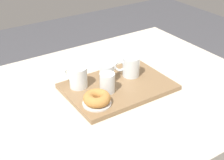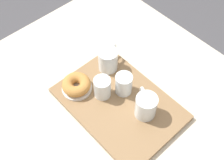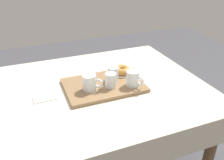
# 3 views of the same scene
# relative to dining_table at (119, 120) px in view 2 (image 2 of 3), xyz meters

# --- Properties ---
(dining_table) EXTENTS (1.26, 1.05, 0.73)m
(dining_table) POSITION_rel_dining_table_xyz_m (0.00, 0.00, 0.00)
(dining_table) COLOR beige
(dining_table) RESTS_ON ground
(serving_tray) EXTENTS (0.47, 0.33, 0.02)m
(serving_tray) POSITION_rel_dining_table_xyz_m (-0.01, 0.01, 0.10)
(serving_tray) COLOR olive
(serving_tray) RESTS_ON dining_table
(tea_mug_left) EXTENTS (0.11, 0.09, 0.09)m
(tea_mug_left) POSITION_rel_dining_table_xyz_m (0.08, 0.05, 0.15)
(tea_mug_left) COLOR white
(tea_mug_left) RESTS_ON serving_tray
(tea_mug_right) EXTENTS (0.08, 0.12, 0.09)m
(tea_mug_right) POSITION_rel_dining_table_xyz_m (-0.17, 0.10, 0.15)
(tea_mug_right) COLOR white
(tea_mug_right) RESTS_ON serving_tray
(water_glass_near) EXTENTS (0.07, 0.07, 0.09)m
(water_glass_near) POSITION_rel_dining_table_xyz_m (-0.04, 0.06, 0.15)
(water_glass_near) COLOR white
(water_glass_near) RESTS_ON serving_tray
(water_glass_far) EXTENTS (0.07, 0.07, 0.09)m
(water_glass_far) POSITION_rel_dining_table_xyz_m (-0.08, -0.01, 0.15)
(water_glass_far) COLOR white
(water_glass_far) RESTS_ON serving_tray
(donut_plate_left) EXTENTS (0.12, 0.12, 0.01)m
(donut_plate_left) POSITION_rel_dining_table_xyz_m (-0.17, -0.07, 0.11)
(donut_plate_left) COLOR white
(donut_plate_left) RESTS_ON serving_tray
(sugar_donut_left) EXTENTS (0.11, 0.11, 0.04)m
(sugar_donut_left) POSITION_rel_dining_table_xyz_m (-0.17, -0.07, 0.14)
(sugar_donut_left) COLOR #BC7F3D
(sugar_donut_left) RESTS_ON donut_plate_left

